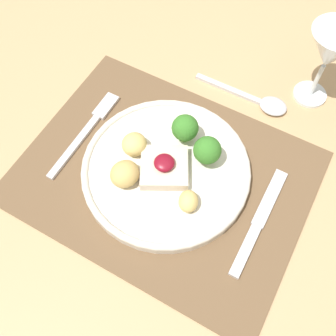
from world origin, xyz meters
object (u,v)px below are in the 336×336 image
Objects in this scene: fork at (89,128)px; wine_glass_near at (331,52)px; knife at (256,228)px; spoon at (263,102)px; dinner_plate at (168,168)px.

wine_glass_near reaches higher than fork.
knife is 0.31m from wine_glass_near.
spoon is at bearing 39.35° from fork.
dinner_plate is at bearing 174.11° from knife.
spoon is 0.14m from wine_glass_near.
wine_glass_near reaches higher than knife.
dinner_plate is 1.41× the size of fork.
dinner_plate is at bearing -2.87° from fork.
fork is at bearing -137.75° from spoon.
fork is 0.43m from wine_glass_near.
knife is (0.33, -0.03, -0.00)m from fork.
knife reaches higher than fork.
fork is 1.09× the size of spoon.
knife is (0.17, -0.02, -0.01)m from dinner_plate.
spoon is (0.08, 0.21, -0.01)m from dinner_plate.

